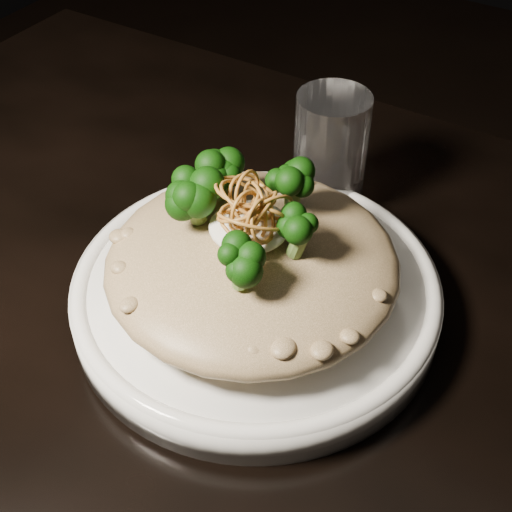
# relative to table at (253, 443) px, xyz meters

# --- Properties ---
(table) EXTENTS (1.10, 0.80, 0.75)m
(table) POSITION_rel_table_xyz_m (0.00, 0.00, 0.00)
(table) COLOR black
(table) RESTS_ON ground
(plate) EXTENTS (0.28, 0.28, 0.03)m
(plate) POSITION_rel_table_xyz_m (-0.04, 0.06, 0.10)
(plate) COLOR white
(plate) RESTS_ON table
(risotto) EXTENTS (0.22, 0.22, 0.05)m
(risotto) POSITION_rel_table_xyz_m (-0.04, 0.06, 0.14)
(risotto) COLOR brown
(risotto) RESTS_ON plate
(broccoli) EXTENTS (0.13, 0.13, 0.05)m
(broccoli) POSITION_rel_table_xyz_m (-0.04, 0.06, 0.18)
(broccoli) COLOR black
(broccoli) RESTS_ON risotto
(cheese) EXTENTS (0.06, 0.06, 0.02)m
(cheese) POSITION_rel_table_xyz_m (-0.04, 0.06, 0.17)
(cheese) COLOR white
(cheese) RESTS_ON risotto
(shallots) EXTENTS (0.05, 0.05, 0.03)m
(shallots) POSITION_rel_table_xyz_m (-0.03, 0.06, 0.19)
(shallots) COLOR brown
(shallots) RESTS_ON cheese
(drinking_glass) EXTENTS (0.08, 0.08, 0.11)m
(drinking_glass) POSITION_rel_table_xyz_m (-0.05, 0.21, 0.14)
(drinking_glass) COLOR white
(drinking_glass) RESTS_ON table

